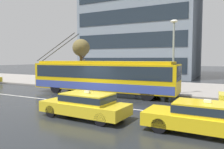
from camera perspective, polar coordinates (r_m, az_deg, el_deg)
name	(u,v)px	position (r m, az deg, el deg)	size (l,w,h in m)	color
ground_plane	(87,100)	(16.06, -6.46, -6.62)	(160.00, 160.00, 0.00)	#222528
sidewalk_slab	(134,85)	(24.20, 5.86, -2.78)	(80.00, 10.00, 0.14)	gray
crosswalk_stripe_edge_near	(189,106)	(14.66, 19.58, -7.87)	(0.44, 4.40, 0.01)	beige
crosswalk_stripe_inner_a	(205,108)	(14.57, 23.12, -8.04)	(0.44, 4.40, 0.01)	beige
crosswalk_stripe_center	(221,110)	(14.53, 26.70, -8.18)	(0.44, 4.40, 0.01)	beige
lane_centre_line	(77,103)	(15.10, -9.02, -7.33)	(72.00, 0.14, 0.01)	silver
trolleybus	(102,76)	(18.24, -2.53, -0.41)	(13.07, 2.97, 5.23)	gold
taxi_oncoming_near	(86,104)	(11.27, -6.92, -7.64)	(4.67, 2.01, 1.39)	yellow
taxi_oncoming_far	(204,116)	(9.59, 22.94, -10.07)	(4.65, 1.88, 1.39)	yellow
pedestrian_at_shelter	(137,71)	(20.62, 6.48, 0.83)	(1.20, 1.20, 2.01)	#2F3755
pedestrian_approaching_curb	(167,82)	(18.49, 14.18, -1.80)	(0.39, 0.39, 1.65)	#272A1A
street_lamp	(174,50)	(18.29, 15.80, 6.25)	(0.60, 0.32, 5.96)	gray
street_tree_bare	(81,49)	(24.02, -8.08, 6.68)	(1.88, 2.17, 4.98)	brown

